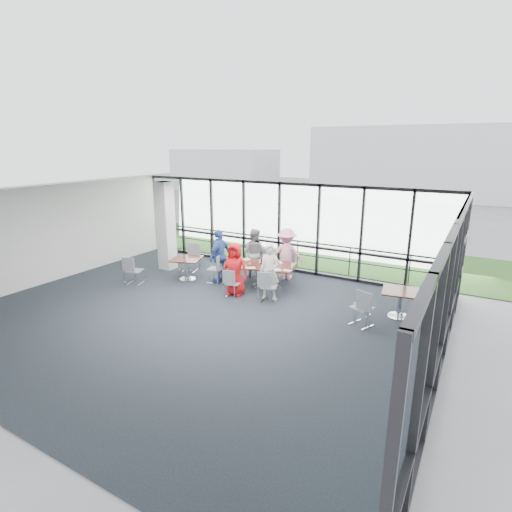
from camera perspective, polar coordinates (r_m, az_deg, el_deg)
The scene contains 43 objects.
floor at distance 10.94m, azimuth -8.82°, elevation -8.64°, with size 12.00×10.00×0.02m, color #1F232C.
ceiling at distance 10.07m, azimuth -9.57°, elevation 8.27°, with size 12.00×10.00×0.04m, color white.
wall_left at distance 14.84m, azimuth -27.54°, elevation 2.75°, with size 0.10×10.00×3.20m, color silver.
curtain_wall_back at distance 14.50m, azimuth 3.32°, elevation 4.23°, with size 12.00×0.10×3.20m, color white.
curtain_wall_right at distance 8.23m, azimuth 25.64°, elevation -6.26°, with size 0.10×10.00×3.20m, color white.
exit_door at distance 11.96m, azimuth 26.94°, elevation -2.66°, with size 0.12×1.60×2.10m, color black.
structural_column at distance 14.90m, azimuth -12.75°, elevation 4.19°, with size 0.50×0.50×3.20m, color silver.
apron at distance 19.34m, azimuth 9.93°, elevation 1.99°, with size 80.00×70.00×0.02m, color slate.
grass_strip at distance 17.52m, azimuth 7.66°, elevation 0.77°, with size 80.00×5.00×0.01m, color #2D5A23.
hangar_main at distance 39.81m, azimuth 27.16°, elevation 11.83°, with size 24.00×10.00×6.00m, color silver.
hangar_aux at distance 43.30m, azimuth -4.44°, elevation 12.29°, with size 10.00×6.00×4.00m, color silver.
guard_rail at distance 15.27m, azimuth 4.27°, elevation 0.56°, with size 0.06×0.06×12.00m, color #2D2D33.
main_table at distance 12.83m, azimuth 0.67°, elevation -1.65°, with size 2.37×1.63×0.75m.
side_table_left at distance 13.71m, azimuth -9.87°, elevation -0.74°, with size 1.21×1.21×0.75m.
side_table_right at distance 11.24m, azimuth 19.90°, elevation -5.17°, with size 1.04×1.04×0.75m.
diner_near_left at distance 12.11m, azimuth -3.01°, elevation -1.90°, with size 0.79×0.52×1.63m, color red.
diner_near_right at distance 11.80m, azimuth 1.97°, elevation -2.24°, with size 0.61×0.45×1.67m, color silver.
diner_far_left at distance 13.76m, azimuth -0.27°, elevation 0.44°, with size 0.83×0.51×1.71m, color slate.
diner_far_right at distance 13.49m, azimuth 4.39°, elevation 0.25°, with size 1.15×0.59×1.78m, color pink.
diner_end at distance 13.28m, azimuth -5.20°, elevation -0.00°, with size 1.05×0.57×1.79m, color #33519D.
chair_main_nl at distance 12.12m, azimuth -3.24°, elevation -3.87°, with size 0.41×0.41×0.83m, color gray, non-canonical shape.
chair_main_nr at distance 11.70m, azimuth 1.90°, elevation -4.38°, with size 0.44×0.44×0.91m, color gray, non-canonical shape.
chair_main_fl at distance 14.01m, azimuth -0.01°, elevation -0.96°, with size 0.45×0.45×0.92m, color gray, non-canonical shape.
chair_main_fr at distance 13.72m, azimuth 4.16°, elevation -1.28°, with size 0.47×0.47×0.96m, color gray, non-canonical shape.
chair_main_end at distance 13.35m, azimuth -5.82°, elevation -1.83°, with size 0.46×0.46×0.94m, color gray, non-canonical shape.
chair_spare_la at distance 13.74m, azimuth -16.95°, elevation -2.02°, with size 0.44×0.44×0.90m, color gray, non-canonical shape.
chair_spare_lb at distance 14.60m, azimuth -9.55°, elevation -0.31°, with size 0.49×0.49×1.01m, color gray, non-canonical shape.
chair_spare_r at distance 10.48m, azimuth 14.93°, elevation -7.17°, with size 0.47×0.47×0.97m, color gray, non-canonical shape.
plate_nl at distance 12.70m, azimuth -2.37°, elevation -1.32°, with size 0.25×0.25×0.01m, color white.
plate_nr at distance 12.22m, azimuth 3.10°, elevation -2.00°, with size 0.24×0.24×0.01m, color white.
plate_fl at distance 13.33m, azimuth -1.30°, elevation -0.49°, with size 0.25×0.25×0.01m, color white.
plate_fr at distance 12.98m, azimuth 3.27°, elevation -0.96°, with size 0.25×0.25×0.01m, color white.
plate_end at distance 13.08m, azimuth -3.46°, elevation -0.82°, with size 0.28×0.28×0.01m, color white.
tumbler_a at distance 12.64m, azimuth -0.93°, elevation -1.06°, with size 0.08×0.08×0.15m, color white.
tumbler_b at distance 12.51m, azimuth 2.03°, elevation -1.27°, with size 0.07×0.07×0.14m, color white.
tumbler_c at distance 12.96m, azimuth 1.29°, elevation -0.65°, with size 0.08×0.08×0.15m, color white.
tumbler_d at distance 12.84m, azimuth -2.75°, elevation -0.82°, with size 0.07×0.07×0.15m, color white.
menu_a at distance 12.44m, azimuth -0.81°, elevation -1.69°, with size 0.30×0.21×0.00m, color white.
menu_b at distance 12.22m, azimuth 4.49°, elevation -2.06°, with size 0.27×0.19×0.00m, color white.
menu_c at distance 13.19m, azimuth 2.11°, elevation -0.69°, with size 0.30×0.21×0.00m, color white.
condiment_caddy at distance 12.83m, azimuth 0.81°, elevation -1.07°, with size 0.10×0.07×0.04m, color black.
ketchup_bottle at distance 12.86m, azimuth 0.80°, elevation -0.70°, with size 0.06×0.06×0.18m, color #950013.
green_bottle at distance 12.77m, azimuth 0.99°, elevation -0.78°, with size 0.05×0.05×0.20m, color #166920.
Camera 1 is at (6.36, -7.71, 4.44)m, focal length 28.00 mm.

